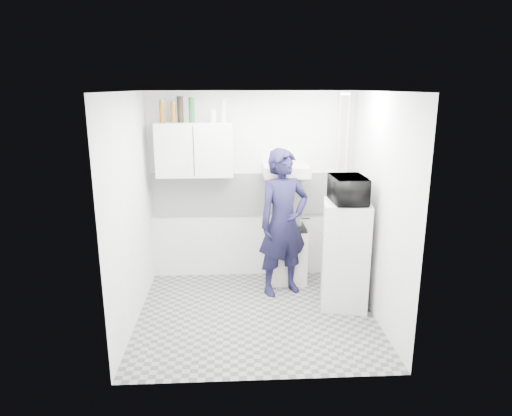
{
  "coord_description": "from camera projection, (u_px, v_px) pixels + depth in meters",
  "views": [
    {
      "loc": [
        -0.28,
        -4.94,
        2.64
      ],
      "look_at": [
        0.01,
        0.3,
        1.25
      ],
      "focal_mm": 32.0,
      "sensor_mm": 36.0,
      "label": 1
    }
  ],
  "objects": [
    {
      "name": "ceiling",
      "position": [
        256.0,
        91.0,
        4.79
      ],
      "size": [
        2.8,
        2.8,
        0.0
      ],
      "primitive_type": "plane",
      "color": "white",
      "rests_on": "wall_back"
    },
    {
      "name": "stove",
      "position": [
        288.0,
        255.0,
        6.35
      ],
      "size": [
        0.48,
        0.48,
        0.76
      ],
      "primitive_type": "cube",
      "color": "beige",
      "rests_on": "floor"
    },
    {
      "name": "ceiling_spot_fixture",
      "position": [
        345.0,
        94.0,
        5.04
      ],
      "size": [
        0.1,
        0.1,
        0.02
      ],
      "primitive_type": "cylinder",
      "color": "white",
      "rests_on": "ceiling"
    },
    {
      "name": "wall_left",
      "position": [
        130.0,
        212.0,
        5.05
      ],
      "size": [
        0.0,
        2.6,
        2.6
      ],
      "primitive_type": "plane",
      "rotation": [
        1.57,
        0.0,
        1.57
      ],
      "color": "silver",
      "rests_on": "floor"
    },
    {
      "name": "bottle_e",
      "position": [
        224.0,
        111.0,
        5.87
      ],
      "size": [
        0.07,
        0.07,
        0.29
      ],
      "primitive_type": "cylinder",
      "color": "#B2B7BC",
      "rests_on": "upper_cabinet"
    },
    {
      "name": "wall_right",
      "position": [
        379.0,
        209.0,
        5.2
      ],
      "size": [
        0.0,
        2.6,
        2.6
      ],
      "primitive_type": "plane",
      "rotation": [
        1.57,
        0.0,
        -1.57
      ],
      "color": "silver",
      "rests_on": "floor"
    },
    {
      "name": "wall_back",
      "position": [
        251.0,
        187.0,
        6.33
      ],
      "size": [
        2.8,
        0.0,
        2.8
      ],
      "primitive_type": "plane",
      "rotation": [
        1.57,
        0.0,
        0.0
      ],
      "color": "silver",
      "rests_on": "floor"
    },
    {
      "name": "person",
      "position": [
        283.0,
        223.0,
        5.85
      ],
      "size": [
        0.82,
        0.69,
        1.91
      ],
      "primitive_type": "imported",
      "rotation": [
        0.0,
        0.0,
        0.39
      ],
      "color": "black",
      "rests_on": "floor"
    },
    {
      "name": "pipe_b",
      "position": [
        336.0,
        187.0,
        6.32
      ],
      "size": [
        0.04,
        0.04,
        2.6
      ],
      "primitive_type": "cylinder",
      "color": "beige",
      "rests_on": "floor"
    },
    {
      "name": "canister_b",
      "position": [
        213.0,
        116.0,
        5.88
      ],
      "size": [
        0.09,
        0.09,
        0.17
      ],
      "primitive_type": "cylinder",
      "color": "#B2B7BC",
      "rests_on": "upper_cabinet"
    },
    {
      "name": "bottle_b",
      "position": [
        173.0,
        112.0,
        5.84
      ],
      "size": [
        0.07,
        0.07,
        0.27
      ],
      "primitive_type": "cylinder",
      "color": "brown",
      "rests_on": "upper_cabinet"
    },
    {
      "name": "backsplash",
      "position": [
        251.0,
        194.0,
        6.34
      ],
      "size": [
        2.74,
        0.03,
        0.6
      ],
      "primitive_type": "cube",
      "color": "white",
      "rests_on": "wall_back"
    },
    {
      "name": "floor",
      "position": [
        256.0,
        315.0,
        5.46
      ],
      "size": [
        2.8,
        2.8,
        0.0
      ],
      "primitive_type": "plane",
      "color": "slate",
      "rests_on": "ground"
    },
    {
      "name": "saucepan",
      "position": [
        294.0,
        221.0,
        6.31
      ],
      "size": [
        0.21,
        0.21,
        0.11
      ],
      "primitive_type": "cylinder",
      "color": "silver",
      "rests_on": "stove_top"
    },
    {
      "name": "bottle_d",
      "position": [
        192.0,
        110.0,
        5.85
      ],
      "size": [
        0.07,
        0.07,
        0.32
      ],
      "primitive_type": "cylinder",
      "color": "#144C1E",
      "rests_on": "upper_cabinet"
    },
    {
      "name": "range_hood",
      "position": [
        286.0,
        171.0,
        6.04
      ],
      "size": [
        0.6,
        0.5,
        0.14
      ],
      "primitive_type": "cube",
      "color": "beige",
      "rests_on": "wall_back"
    },
    {
      "name": "upper_cabinet",
      "position": [
        195.0,
        150.0,
        5.98
      ],
      "size": [
        1.0,
        0.35,
        0.7
      ],
      "primitive_type": "cube",
      "color": "beige",
      "rests_on": "wall_back"
    },
    {
      "name": "fridge",
      "position": [
        345.0,
        255.0,
        5.57
      ],
      "size": [
        0.64,
        0.64,
        1.32
      ],
      "primitive_type": "cube",
      "rotation": [
        0.0,
        0.0,
        -0.18
      ],
      "color": "beige",
      "rests_on": "floor"
    },
    {
      "name": "bottle_c",
      "position": [
        180.0,
        109.0,
        5.84
      ],
      "size": [
        0.08,
        0.08,
        0.33
      ],
      "primitive_type": "cylinder",
      "color": "black",
      "rests_on": "upper_cabinet"
    },
    {
      "name": "bottle_a",
      "position": [
        162.0,
        111.0,
        5.83
      ],
      "size": [
        0.07,
        0.07,
        0.29
      ],
      "primitive_type": "cylinder",
      "color": "brown",
      "rests_on": "upper_cabinet"
    },
    {
      "name": "stove_top",
      "position": [
        289.0,
        228.0,
        6.25
      ],
      "size": [
        0.46,
        0.46,
        0.03
      ],
      "primitive_type": "cube",
      "color": "black",
      "rests_on": "stove"
    },
    {
      "name": "pipe_a",
      "position": [
        345.0,
        187.0,
        6.32
      ],
      "size": [
        0.05,
        0.05,
        2.6
      ],
      "primitive_type": "cylinder",
      "color": "beige",
      "rests_on": "floor"
    },
    {
      "name": "microwave",
      "position": [
        349.0,
        190.0,
        5.36
      ],
      "size": [
        0.57,
        0.4,
        0.31
      ],
      "primitive_type": "imported",
      "rotation": [
        0.0,
        0.0,
        1.6
      ],
      "color": "black",
      "rests_on": "fridge"
    }
  ]
}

